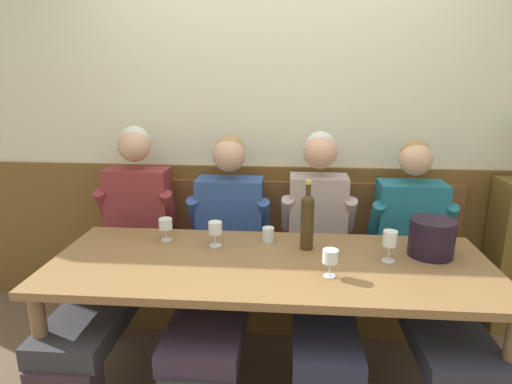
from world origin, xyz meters
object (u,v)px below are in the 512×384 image
ice_bucket (432,238)px  wine_glass_right_end (330,258)px  person_right_seat (121,247)px  person_center_right_seat (222,255)px  dining_table (270,275)px  person_center_left_seat (320,252)px  wine_glass_mid_left (215,229)px  wine_bottle_green_tall (307,220)px  wall_bench (275,280)px  wine_glass_center_front (390,240)px  person_left_seat (423,262)px  water_tumbler_right (268,234)px  wine_glass_by_bottle (166,225)px

ice_bucket → wine_glass_right_end: (-0.54, -0.29, -0.00)m
person_right_seat → person_center_right_seat: person_right_seat is taller
dining_table → person_center_left_seat: 0.45m
person_center_right_seat → wine_glass_mid_left: 0.27m
wine_bottle_green_tall → wine_glass_right_end: (0.10, -0.33, -0.07)m
wall_bench → ice_bucket: 1.14m
wine_bottle_green_tall → wine_glass_right_end: 0.35m
person_center_right_seat → wine_glass_center_front: person_center_right_seat is taller
wall_bench → wine_glass_center_front: (0.60, -0.65, 0.57)m
dining_table → person_center_left_seat: person_center_left_seat is taller
wall_bench → person_center_right_seat: (-0.30, -0.37, 0.34)m
wine_bottle_green_tall → person_center_left_seat: bearing=62.7°
person_left_seat → water_tumbler_right: 0.90m
ice_bucket → person_center_right_seat: bearing=170.5°
person_center_left_seat → water_tumbler_right: 0.34m
wall_bench → person_right_seat: (-0.92, -0.36, 0.36)m
person_left_seat → ice_bucket: size_ratio=5.62×
wall_bench → person_right_seat: size_ratio=1.90×
person_center_left_seat → wine_glass_by_bottle: (-0.88, -0.11, 0.18)m
wall_bench → ice_bucket: size_ratio=11.02×
wall_bench → wine_bottle_green_tall: 0.84m
person_center_right_seat → wine_glass_right_end: bearing=-39.2°
wine_glass_right_end → wine_glass_mid_left: 0.68m
person_center_left_seat → dining_table: bearing=-128.4°
wine_bottle_green_tall → wine_glass_center_front: size_ratio=2.37×
wine_glass_mid_left → wine_glass_right_end: bearing=-28.6°
person_left_seat → water_tumbler_right: size_ratio=16.09×
wine_glass_center_front → wine_glass_right_end: wine_glass_center_front is taller
person_center_right_seat → wine_glass_by_bottle: size_ratio=9.98×
wine_bottle_green_tall → wine_glass_mid_left: wine_bottle_green_tall is taller
dining_table → wine_glass_right_end: wine_glass_right_end is taller
person_left_seat → wine_glass_mid_left: size_ratio=9.28×
wine_glass_center_front → wine_glass_right_end: size_ratio=1.21×
ice_bucket → person_left_seat: bearing=80.5°
person_center_right_seat → wine_glass_center_front: 0.97m
person_right_seat → wine_glass_right_end: person_right_seat is taller
wall_bench → wine_glass_center_front: bearing=-47.3°
ice_bucket → water_tumbler_right: (-0.85, 0.13, -0.06)m
wall_bench → wine_glass_mid_left: (-0.31, -0.52, 0.56)m
water_tumbler_right → person_left_seat: bearing=3.9°
wine_bottle_green_tall → water_tumbler_right: wine_bottle_green_tall is taller
person_left_seat → person_center_right_seat: bearing=-179.9°
wall_bench → person_center_left_seat: 0.58m
wall_bench → person_center_left_seat: (0.28, -0.35, 0.37)m
wine_bottle_green_tall → wine_glass_center_front: (0.41, -0.13, -0.05)m
person_right_seat → wine_bottle_green_tall: person_right_seat is taller
person_center_right_seat → water_tumbler_right: size_ratio=16.06×
person_right_seat → water_tumbler_right: (0.89, -0.07, 0.14)m
wine_glass_mid_left → water_tumbler_right: bearing=18.5°
person_left_seat → water_tumbler_right: person_left_seat is taller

